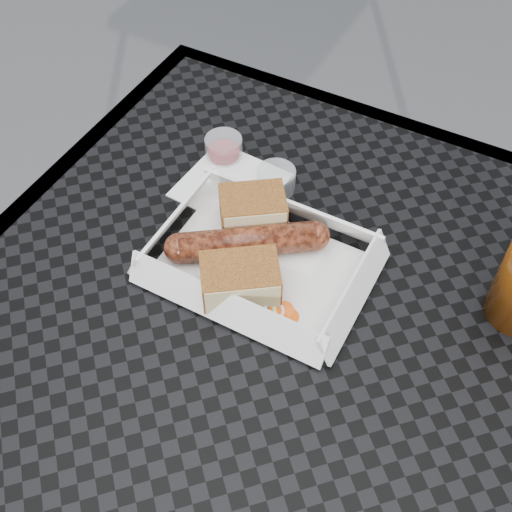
{
  "coord_description": "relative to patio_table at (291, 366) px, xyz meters",
  "views": [
    {
      "loc": [
        0.14,
        -0.34,
        1.34
      ],
      "look_at": [
        -0.07,
        0.05,
        0.78
      ],
      "focal_mm": 45.0,
      "sensor_mm": 36.0,
      "label": 1
    }
  ],
  "objects": [
    {
      "name": "veg_garnish",
      "position": [
        -0.02,
        0.01,
        0.08
      ],
      "size": [
        0.03,
        0.03,
        0.0
      ],
      "color": "#ED520A",
      "rests_on": "food_tray"
    },
    {
      "name": "bread_near",
      "position": [
        -0.11,
        0.11,
        0.1
      ],
      "size": [
        0.09,
        0.09,
        0.05
      ],
      "primitive_type": "cube",
      "rotation": [
        0.0,
        0.0,
        0.61
      ],
      "color": "brown",
      "rests_on": "food_tray"
    },
    {
      "name": "napkin",
      "position": [
        -0.17,
        0.16,
        0.08
      ],
      "size": [
        0.13,
        0.13,
        0.0
      ],
      "primitive_type": "cube",
      "rotation": [
        0.0,
        0.0,
        -0.07
      ],
      "color": "white",
      "rests_on": "patio_table"
    },
    {
      "name": "bratwurst",
      "position": [
        -0.1,
        0.07,
        0.1
      ],
      "size": [
        0.17,
        0.13,
        0.04
      ],
      "rotation": [
        0.0,
        0.0,
        0.61
      ],
      "color": "brown",
      "rests_on": "food_tray"
    },
    {
      "name": "condiment_cup_empty",
      "position": [
        -0.12,
        0.19,
        0.09
      ],
      "size": [
        0.05,
        0.05,
        0.03
      ],
      "primitive_type": "cylinder",
      "color": "silver",
      "rests_on": "patio_table"
    },
    {
      "name": "patio_table",
      "position": [
        0.0,
        0.0,
        0.0
      ],
      "size": [
        0.8,
        0.8,
        0.74
      ],
      "color": "black",
      "rests_on": "ground"
    },
    {
      "name": "food_tray",
      "position": [
        -0.07,
        0.06,
        0.08
      ],
      "size": [
        0.22,
        0.15,
        0.0
      ],
      "primitive_type": "cube",
      "color": "white",
      "rests_on": "patio_table"
    },
    {
      "name": "condiment_cup_sauce",
      "position": [
        -0.21,
        0.21,
        0.09
      ],
      "size": [
        0.05,
        0.05,
        0.03
      ],
      "primitive_type": "cylinder",
      "color": "maroon",
      "rests_on": "patio_table"
    },
    {
      "name": "bread_far",
      "position": [
        -0.08,
        0.02,
        0.1
      ],
      "size": [
        0.1,
        0.1,
        0.04
      ],
      "primitive_type": "cube",
      "rotation": [
        0.0,
        0.0,
        0.61
      ],
      "color": "brown",
      "rests_on": "food_tray"
    }
  ]
}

